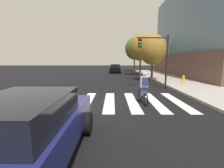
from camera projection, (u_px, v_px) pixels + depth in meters
ground_plane at (99, 101)px, 8.21m from camera, size 120.00×120.00×0.00m
crosswalk_stripes at (109, 101)px, 8.21m from camera, size 8.09×4.05×0.01m
sedan_near at (27, 132)px, 3.00m from camera, size 2.20×4.62×1.59m
sedan_mid at (115, 68)px, 27.34m from camera, size 2.32×4.65×1.58m
cyclist at (144, 88)px, 7.65m from camera, size 0.38×1.71×1.69m
traffic_light_near at (157, 53)px, 11.43m from camera, size 2.47×0.28×4.20m
fire_hydrant at (183, 79)px, 13.62m from camera, size 0.33×0.22×0.78m
street_tree_near at (153, 50)px, 15.75m from camera, size 2.85×2.85×5.06m
street_tree_mid at (141, 47)px, 22.05m from camera, size 3.52×3.52×6.26m
street_tree_far at (135, 49)px, 29.76m from camera, size 3.88×3.88×6.90m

